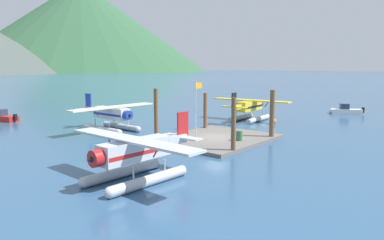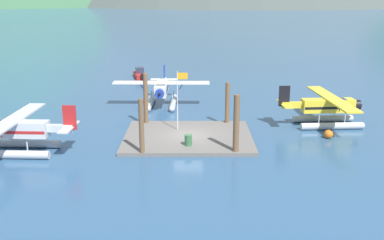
% 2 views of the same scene
% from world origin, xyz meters
% --- Properties ---
extents(ground_plane, '(1200.00, 1200.00, 0.00)m').
position_xyz_m(ground_plane, '(0.00, 0.00, 0.00)').
color(ground_plane, '#2D5175').
extents(dock_platform, '(10.76, 8.82, 0.30)m').
position_xyz_m(dock_platform, '(0.00, 0.00, 0.15)').
color(dock_platform, '#66605B').
rests_on(dock_platform, ground).
extents(piling_near_left, '(0.38, 0.38, 4.47)m').
position_xyz_m(piling_near_left, '(-3.45, -4.22, 2.23)').
color(piling_near_left, brown).
rests_on(piling_near_left, ground).
extents(piling_near_right, '(0.47, 0.47, 4.71)m').
position_xyz_m(piling_near_right, '(3.67, -3.93, 2.36)').
color(piling_near_right, brown).
rests_on(piling_near_right, ground).
extents(piling_far_left, '(0.40, 0.40, 4.91)m').
position_xyz_m(piling_far_left, '(-3.93, 3.87, 2.46)').
color(piling_far_left, brown).
rests_on(piling_far_left, ground).
extents(piling_far_right, '(0.40, 0.40, 4.08)m').
position_xyz_m(piling_far_right, '(3.60, 3.93, 2.04)').
color(piling_far_right, brown).
rests_on(piling_far_right, ground).
extents(flagpole, '(0.95, 0.10, 5.26)m').
position_xyz_m(flagpole, '(-0.80, 1.61, 3.62)').
color(flagpole, silver).
rests_on(flagpole, dock_platform).
extents(fuel_drum, '(0.62, 0.62, 0.88)m').
position_xyz_m(fuel_drum, '(0.04, -2.60, 0.74)').
color(fuel_drum, '#33663D').
rests_on(fuel_drum, dock_platform).
extents(mooring_buoy, '(0.75, 0.75, 0.75)m').
position_xyz_m(mooring_buoy, '(11.98, 0.09, 0.38)').
color(mooring_buoy, orange).
rests_on(mooring_buoy, ground).
extents(mountain_ridge_east_peak, '(375.37, 375.37, 132.11)m').
position_xyz_m(mountain_ridge_east_peak, '(297.93, 461.69, 66.06)').
color(mountain_ridge_east_peak, '#2D5638').
rests_on(mountain_ridge_east_peak, ground).
extents(seaplane_cream_bow_left, '(10.42, 7.98, 3.84)m').
position_xyz_m(seaplane_cream_bow_left, '(-2.98, 11.57, 1.58)').
color(seaplane_cream_bow_left, '#B7BABF').
rests_on(seaplane_cream_bow_left, ground).
extents(seaplane_silver_port_aft, '(7.98, 10.45, 3.84)m').
position_xyz_m(seaplane_silver_port_aft, '(-13.11, -3.50, 1.58)').
color(seaplane_silver_port_aft, '#B7BABF').
rests_on(seaplane_silver_port_aft, ground).
extents(seaplane_yellow_stbd_fwd, '(7.97, 10.47, 3.84)m').
position_xyz_m(seaplane_yellow_stbd_fwd, '(12.94, 3.88, 1.58)').
color(seaplane_yellow_stbd_fwd, '#B7BABF').
rests_on(seaplane_yellow_stbd_fwd, ground).
extents(boat_red_open_north, '(2.49, 4.79, 1.50)m').
position_xyz_m(boat_red_open_north, '(-7.28, 28.28, 0.49)').
color(boat_red_open_north, '#B2231E').
rests_on(boat_red_open_north, ground).
extents(boat_white_open_se, '(3.32, 4.44, 1.50)m').
position_xyz_m(boat_white_open_se, '(27.83, -3.53, 0.49)').
color(boat_white_open_se, silver).
rests_on(boat_white_open_se, ground).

